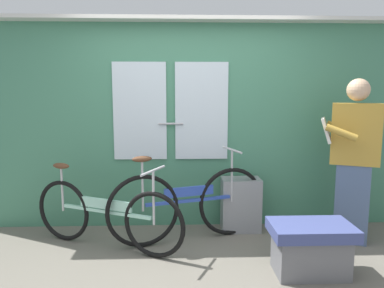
% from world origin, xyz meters
% --- Properties ---
extents(ground_plane, '(5.99, 3.90, 0.04)m').
position_xyz_m(ground_plane, '(0.00, 0.00, -0.02)').
color(ground_plane, '#666056').
extents(train_door_wall, '(4.99, 0.28, 2.37)m').
position_xyz_m(train_door_wall, '(-0.01, 1.15, 1.24)').
color(train_door_wall, '#427F60').
rests_on(train_door_wall, ground_plane).
extents(bicycle_near_door, '(1.60, 0.81, 0.86)m').
position_xyz_m(bicycle_near_door, '(-0.85, 0.49, 0.35)').
color(bicycle_near_door, black).
rests_on(bicycle_near_door, ground_plane).
extents(bicycle_leaning_behind, '(1.67, 0.64, 0.96)m').
position_xyz_m(bicycle_leaning_behind, '(-0.01, 0.65, 0.40)').
color(bicycle_leaning_behind, black).
rests_on(bicycle_leaning_behind, ground_plane).
extents(passenger_reading_newspaper, '(0.63, 0.57, 1.70)m').
position_xyz_m(passenger_reading_newspaper, '(1.68, 0.57, 0.90)').
color(passenger_reading_newspaper, slate).
rests_on(passenger_reading_newspaper, ground_plane).
extents(trash_bin_by_wall, '(0.43, 0.28, 0.60)m').
position_xyz_m(trash_bin_by_wall, '(0.59, 0.93, 0.30)').
color(trash_bin_by_wall, gray).
rests_on(trash_bin_by_wall, ground_plane).
extents(bench_seat_corner, '(0.70, 0.44, 0.45)m').
position_xyz_m(bench_seat_corner, '(1.02, -0.11, 0.24)').
color(bench_seat_corner, '#3D477F').
rests_on(bench_seat_corner, ground_plane).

